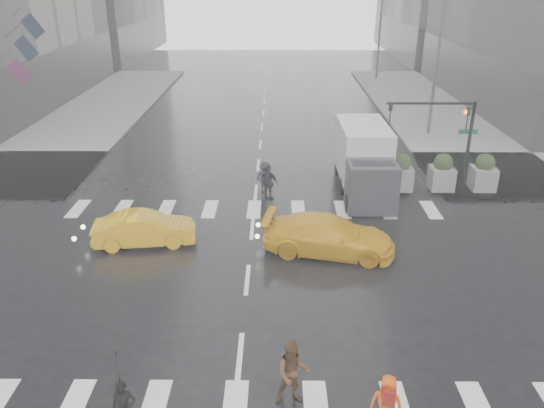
{
  "coord_description": "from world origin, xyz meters",
  "views": [
    {
      "loc": [
        1.0,
        -15.87,
        9.82
      ],
      "look_at": [
        0.85,
        2.0,
        2.01
      ],
      "focal_mm": 35.0,
      "sensor_mm": 36.0,
      "label": 1
    }
  ],
  "objects_px": {
    "traffic_signal_pole": "(449,129)",
    "taxi_mid": "(144,229)",
    "box_truck": "(365,159)",
    "pedestrian_brown": "(293,373)",
    "pedestrian_orange": "(386,404)"
  },
  "relations": [
    {
      "from": "taxi_mid",
      "to": "pedestrian_orange",
      "type": "bearing_deg",
      "value": -148.46
    },
    {
      "from": "pedestrian_brown",
      "to": "taxi_mid",
      "type": "xyz_separation_m",
      "value": [
        -5.58,
        8.33,
        -0.23
      ]
    },
    {
      "from": "pedestrian_brown",
      "to": "pedestrian_orange",
      "type": "bearing_deg",
      "value": -28.38
    },
    {
      "from": "box_truck",
      "to": "taxi_mid",
      "type": "bearing_deg",
      "value": -150.69
    },
    {
      "from": "traffic_signal_pole",
      "to": "pedestrian_brown",
      "type": "relative_size",
      "value": 2.56
    },
    {
      "from": "pedestrian_brown",
      "to": "pedestrian_orange",
      "type": "distance_m",
      "value": 2.3
    },
    {
      "from": "pedestrian_orange",
      "to": "traffic_signal_pole",
      "type": "bearing_deg",
      "value": 84.82
    },
    {
      "from": "pedestrian_brown",
      "to": "box_truck",
      "type": "bearing_deg",
      "value": 69.63
    },
    {
      "from": "taxi_mid",
      "to": "box_truck",
      "type": "relative_size",
      "value": 0.66
    },
    {
      "from": "pedestrian_brown",
      "to": "box_truck",
      "type": "xyz_separation_m",
      "value": [
        3.78,
        13.77,
        0.82
      ]
    },
    {
      "from": "traffic_signal_pole",
      "to": "pedestrian_brown",
      "type": "height_order",
      "value": "traffic_signal_pole"
    },
    {
      "from": "traffic_signal_pole",
      "to": "taxi_mid",
      "type": "height_order",
      "value": "traffic_signal_pole"
    },
    {
      "from": "box_truck",
      "to": "pedestrian_orange",
      "type": "bearing_deg",
      "value": -97.32
    },
    {
      "from": "pedestrian_brown",
      "to": "box_truck",
      "type": "relative_size",
      "value": 0.29
    },
    {
      "from": "pedestrian_orange",
      "to": "pedestrian_brown",
      "type": "bearing_deg",
      "value": 171.96
    }
  ]
}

